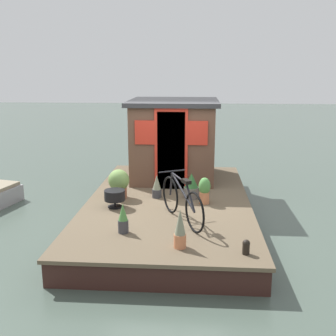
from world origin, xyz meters
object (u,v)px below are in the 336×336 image
(potted_plant_basil, at_px, (180,229))
(mooring_bollard, at_px, (246,246))
(houseboat_cabin, at_px, (174,139))
(charcoal_grill, at_px, (115,196))
(potted_plant_rosemary, at_px, (119,183))
(potted_plant_succulent, at_px, (123,219))
(potted_plant_sage, at_px, (204,190))
(potted_plant_mint, at_px, (157,187))
(potted_plant_geranium, at_px, (191,186))
(bicycle, at_px, (182,201))

(potted_plant_basil, distance_m, mooring_bollard, 0.98)
(houseboat_cabin, xyz_separation_m, charcoal_grill, (-2.31, 0.99, -0.72))
(potted_plant_rosemary, relative_size, potted_plant_succulent, 1.21)
(potted_plant_sage, relative_size, potted_plant_mint, 1.09)
(potted_plant_geranium, relative_size, mooring_bollard, 2.40)
(potted_plant_mint, height_order, potted_plant_geranium, potted_plant_geranium)
(potted_plant_sage, height_order, potted_plant_geranium, potted_plant_geranium)
(potted_plant_sage, distance_m, potted_plant_basil, 2.09)
(houseboat_cabin, relative_size, potted_plant_rosemary, 3.68)
(bicycle, distance_m, potted_plant_mint, 1.44)
(potted_plant_rosemary, height_order, charcoal_grill, potted_plant_rosemary)
(potted_plant_rosemary, distance_m, mooring_bollard, 3.37)
(houseboat_cabin, height_order, bicycle, houseboat_cabin)
(potted_plant_sage, relative_size, potted_plant_basil, 0.88)
(potted_plant_basil, distance_m, potted_plant_mint, 2.44)
(houseboat_cabin, bearing_deg, potted_plant_succulent, 170.16)
(potted_plant_mint, distance_m, mooring_bollard, 2.95)
(potted_plant_rosemary, xyz_separation_m, potted_plant_mint, (0.07, -0.77, -0.09))
(bicycle, distance_m, charcoal_grill, 1.47)
(potted_plant_geranium, bearing_deg, mooring_bollard, -162.07)
(charcoal_grill, bearing_deg, potted_plant_sage, -78.57)
(potted_plant_basil, xyz_separation_m, mooring_bollard, (-0.15, -0.95, -0.17))
(houseboat_cabin, height_order, charcoal_grill, houseboat_cabin)
(potted_plant_succulent, distance_m, potted_plant_basil, 1.06)
(houseboat_cabin, relative_size, mooring_bollard, 9.99)
(potted_plant_geranium, bearing_deg, potted_plant_sage, -140.61)
(potted_plant_rosemary, bearing_deg, potted_plant_basil, -149.57)
(potted_plant_basil, bearing_deg, houseboat_cabin, 4.63)
(potted_plant_mint, relative_size, mooring_bollard, 2.20)
(potted_plant_sage, relative_size, mooring_bollard, 2.39)
(potted_plant_sage, distance_m, mooring_bollard, 2.28)
(mooring_bollard, bearing_deg, houseboat_cabin, 16.98)
(houseboat_cabin, bearing_deg, bicycle, -174.07)
(potted_plant_succulent, distance_m, charcoal_grill, 1.27)
(potted_plant_sage, bearing_deg, potted_plant_geranium, 39.39)
(potted_plant_mint, xyz_separation_m, mooring_bollard, (-2.52, -1.53, -0.11))
(potted_plant_succulent, bearing_deg, bicycle, -58.94)
(potted_plant_geranium, xyz_separation_m, mooring_bollard, (-2.53, -0.82, -0.13))
(potted_plant_basil, bearing_deg, potted_plant_succulent, 62.08)
(potted_plant_geranium, height_order, mooring_bollard, potted_plant_geranium)
(potted_plant_mint, bearing_deg, potted_plant_geranium, -89.58)
(charcoal_grill, bearing_deg, bicycle, -116.83)
(potted_plant_mint, bearing_deg, bicycle, -156.92)
(bicycle, bearing_deg, potted_plant_mint, 23.08)
(charcoal_grill, bearing_deg, potted_plant_mint, -48.32)
(houseboat_cabin, bearing_deg, potted_plant_basil, -175.37)
(potted_plant_sage, distance_m, potted_plant_geranium, 0.41)
(houseboat_cabin, distance_m, potted_plant_sage, 2.20)
(potted_plant_basil, bearing_deg, potted_plant_geranium, -3.18)
(bicycle, height_order, potted_plant_geranium, bicycle)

